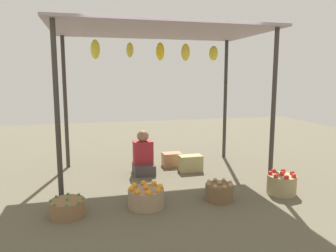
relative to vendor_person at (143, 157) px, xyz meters
The scene contains 9 objects.
ground_plane 0.44m from the vendor_person, 30.49° to the right, with size 14.00×14.00×0.00m, color brown.
market_stall_structure 2.01m from the vendor_person, 27.79° to the right, with size 3.51×2.11×2.49m.
vendor_person is the anchor object (origin of this frame).
basket_green_chilies 1.98m from the vendor_person, 128.49° to the right, with size 0.43×0.43×0.23m.
basket_oranges 1.52m from the vendor_person, 98.55° to the right, with size 0.48×0.48×0.31m.
basket_potatoes 1.73m from the vendor_person, 61.83° to the right, with size 0.39×0.39×0.28m.
basket_red_tomatoes 2.36m from the vendor_person, 40.21° to the right, with size 0.42×0.42×0.35m.
wooden_crate_near_vendor 0.88m from the vendor_person, ahead, with size 0.42×0.25×0.29m, color tan.
wooden_crate_stacked_rear 0.73m from the vendor_person, 29.08° to the left, with size 0.36×0.25×0.26m, color #AC7C55.
Camera 1 is at (-1.23, -5.38, 1.71)m, focal length 34.59 mm.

